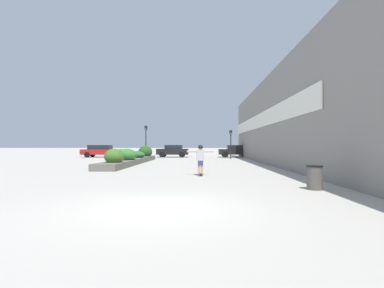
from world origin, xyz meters
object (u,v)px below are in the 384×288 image
object	(u,v)px
trash_bin	(315,177)
car_rightmost	(235,151)
car_leftmost	(287,150)
car_center_left	(173,151)
traffic_light_right	(231,139)
skateboard	(200,174)
car_center_right	(101,151)
traffic_light_left	(146,136)
skateboarder	(200,156)

from	to	relation	value
trash_bin	car_rightmost	distance (m)	27.06
trash_bin	car_rightmost	size ratio (longest dim) A/B	0.21
car_leftmost	car_center_left	distance (m)	15.49
traffic_light_right	car_leftmost	bearing A→B (deg)	42.67
skateboard	car_leftmost	size ratio (longest dim) A/B	0.15
car_leftmost	trash_bin	bearing A→B (deg)	-14.28
car_leftmost	traffic_light_right	xyz separation A→B (m)	(-8.33, -7.68, 1.33)
skateboard	car_center_left	bearing A→B (deg)	92.45
skateboard	car_center_left	distance (m)	22.82
car_center_right	traffic_light_right	world-z (taller)	traffic_light_right
trash_bin	car_center_left	xyz separation A→B (m)	(-7.39, 27.04, 0.39)
trash_bin	traffic_light_right	bearing A→B (deg)	91.50
car_rightmost	traffic_light_left	xyz separation A→B (m)	(-10.36, -4.17, 1.68)
car_leftmost	car_center_right	xyz separation A→B (m)	(-24.02, -3.78, -0.04)
car_rightmost	traffic_light_left	bearing A→B (deg)	111.93
skateboarder	car_center_left	world-z (taller)	skateboarder
skateboarder	trash_bin	world-z (taller)	skateboarder
car_center_left	car_rightmost	size ratio (longest dim) A/B	0.99
car_leftmost	traffic_light_right	distance (m)	11.41
traffic_light_right	car_rightmost	bearing A→B (deg)	77.78
traffic_light_left	car_rightmost	bearing A→B (deg)	21.93
car_rightmost	skateboarder	bearing A→B (deg)	169.40
car_center_left	car_center_right	bearing A→B (deg)	92.83
traffic_light_left	skateboarder	bearing A→B (deg)	-71.54
skateboard	car_center_right	distance (m)	25.36
skateboard	car_leftmost	bearing A→B (deg)	59.43
skateboard	trash_bin	size ratio (longest dim) A/B	0.86
car_center_left	skateboarder	bearing A→B (deg)	-171.14
car_center_left	trash_bin	bearing A→B (deg)	-164.72
car_center_right	trash_bin	bearing A→B (deg)	31.48
skateboard	car_rightmost	xyz separation A→B (m)	(4.22, 22.55, 0.74)
car_center_right	car_rightmost	size ratio (longest dim) A/B	1.22
skateboarder	traffic_light_left	size ratio (longest dim) A/B	0.39
skateboard	car_rightmost	distance (m)	22.96
trash_bin	car_center_left	world-z (taller)	car_center_left
skateboarder	skateboard	bearing A→B (deg)	173.59
skateboard	skateboarder	distance (m)	0.89
car_leftmost	car_center_left	bearing A→B (deg)	-77.55
skateboard	car_center_right	size ratio (longest dim) A/B	0.15
skateboard	trash_bin	bearing A→B (deg)	-55.70
skateboard	car_rightmost	size ratio (longest dim) A/B	0.18
trash_bin	car_leftmost	distance (m)	31.35
car_leftmost	car_center_left	world-z (taller)	car_leftmost
skateboard	car_center_right	xyz separation A→B (m)	(-12.42, 22.10, 0.73)
trash_bin	traffic_light_left	distance (m)	25.07
trash_bin	traffic_light_left	xyz separation A→B (m)	(-10.01, 22.89, 2.08)
trash_bin	car_center_left	size ratio (longest dim) A/B	0.21
car_center_left	traffic_light_left	size ratio (longest dim) A/B	1.06
car_center_right	car_rightmost	bearing A→B (deg)	91.57
skateboarder	traffic_light_left	bearing A→B (deg)	102.05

